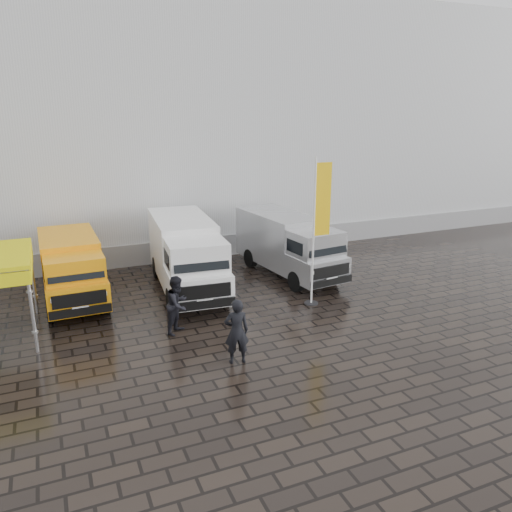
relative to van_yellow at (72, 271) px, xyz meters
The scene contains 10 objects.
ground 8.10m from the van_yellow, 33.71° to the right, with size 120.00×120.00×0.00m, color black.
exhibition_hall 15.23m from the van_yellow, 53.10° to the left, with size 44.00×16.00×12.00m, color silver.
hall_plinth 9.37m from the van_yellow, 21.98° to the left, with size 44.00×0.15×1.00m, color gray.
van_yellow is the anchor object (origin of this frame).
van_white 4.17m from the van_yellow, ahead, with size 2.10×6.29×2.73m, color white, non-canonical shape.
van_silver 8.60m from the van_yellow, ahead, with size 1.94×5.81×2.52m, color #BBBDC0, non-canonical shape.
flagpole 9.02m from the van_yellow, 23.87° to the right, with size 0.88×0.50×5.28m.
wheelie_bin 12.57m from the van_yellow, 14.45° to the left, with size 0.59×0.59×0.97m, color black.
person_front 7.65m from the van_yellow, 59.67° to the right, with size 0.69×0.45×1.88m, color black.
person_tent 4.96m from the van_yellow, 54.67° to the right, with size 0.90×0.70×1.86m, color black.
Camera 1 is at (-7.19, -13.91, 6.84)m, focal length 35.00 mm.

